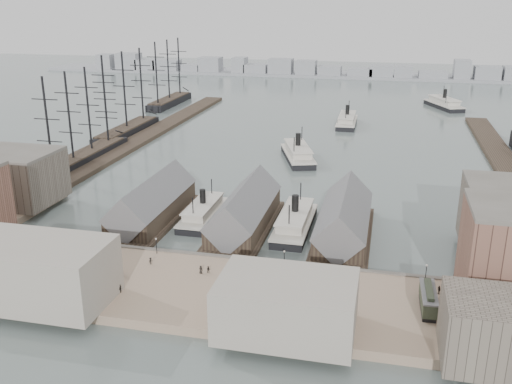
% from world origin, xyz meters
% --- Properties ---
extents(ground, '(900.00, 900.00, 0.00)m').
position_xyz_m(ground, '(0.00, 0.00, 0.00)').
color(ground, '#525F5C').
rests_on(ground, ground).
extents(quay, '(180.00, 30.00, 2.00)m').
position_xyz_m(quay, '(0.00, -20.00, 1.00)').
color(quay, '#8B735E').
rests_on(quay, ground).
extents(seawall, '(180.00, 1.20, 2.30)m').
position_xyz_m(seawall, '(0.00, -5.20, 1.15)').
color(seawall, '#59544C').
rests_on(seawall, ground).
extents(west_wharf, '(10.00, 220.00, 1.60)m').
position_xyz_m(west_wharf, '(-68.00, 100.00, 0.80)').
color(west_wharf, '#2D231C').
rests_on(west_wharf, ground).
extents(east_wharf, '(10.00, 180.00, 1.60)m').
position_xyz_m(east_wharf, '(78.00, 90.00, 0.80)').
color(east_wharf, '#2D231C').
rests_on(east_wharf, ground).
extents(ferry_shed_west, '(14.00, 42.00, 12.60)m').
position_xyz_m(ferry_shed_west, '(-26.00, 16.88, 4.64)').
color(ferry_shed_west, '#2D231C').
rests_on(ferry_shed_west, ground).
extents(ferry_shed_center, '(14.00, 42.00, 12.60)m').
position_xyz_m(ferry_shed_center, '(0.00, 16.88, 4.64)').
color(ferry_shed_center, '#2D231C').
rests_on(ferry_shed_center, ground).
extents(ferry_shed_east, '(14.00, 42.00, 12.60)m').
position_xyz_m(ferry_shed_east, '(26.00, 16.88, 4.64)').
color(ferry_shed_east, '#2D231C').
rests_on(ferry_shed_east, ground).
extents(warehouse_west_back, '(26.00, 20.00, 14.00)m').
position_xyz_m(warehouse_west_back, '(-70.00, 18.00, 9.00)').
color(warehouse_west_back, '#60564C').
rests_on(warehouse_west_back, west_land).
extents(street_bldg_center, '(24.00, 16.00, 10.00)m').
position_xyz_m(street_bldg_center, '(20.00, -32.00, 7.00)').
color(street_bldg_center, gray).
rests_on(street_bldg_center, quay).
extents(street_bldg_west, '(30.00, 16.00, 12.00)m').
position_xyz_m(street_bldg_west, '(-30.00, -32.00, 8.00)').
color(street_bldg_west, gray).
rests_on(street_bldg_west, quay).
extents(street_bldg_east, '(18.00, 14.00, 11.00)m').
position_xyz_m(street_bldg_east, '(55.00, -33.00, 7.50)').
color(street_bldg_east, '#60564C').
rests_on(street_bldg_east, quay).
extents(lamp_post_far_w, '(0.44, 0.44, 3.92)m').
position_xyz_m(lamp_post_far_w, '(-45.00, -7.00, 4.71)').
color(lamp_post_far_w, black).
rests_on(lamp_post_far_w, quay).
extents(lamp_post_near_w, '(0.44, 0.44, 3.92)m').
position_xyz_m(lamp_post_near_w, '(-15.00, -7.00, 4.71)').
color(lamp_post_near_w, black).
rests_on(lamp_post_near_w, quay).
extents(lamp_post_near_e, '(0.44, 0.44, 3.92)m').
position_xyz_m(lamp_post_near_e, '(15.00, -7.00, 4.71)').
color(lamp_post_near_e, black).
rests_on(lamp_post_near_e, quay).
extents(lamp_post_far_e, '(0.44, 0.44, 3.92)m').
position_xyz_m(lamp_post_far_e, '(45.00, -7.00, 4.71)').
color(lamp_post_far_e, black).
rests_on(lamp_post_far_e, quay).
extents(far_shore, '(500.00, 40.00, 15.72)m').
position_xyz_m(far_shore, '(-2.07, 334.14, 3.91)').
color(far_shore, gray).
rests_on(far_shore, ground).
extents(ferry_docked_west, '(7.66, 25.53, 9.12)m').
position_xyz_m(ferry_docked_west, '(-13.00, 21.29, 2.14)').
color(ferry_docked_west, black).
rests_on(ferry_docked_west, ground).
extents(ferry_docked_east, '(8.54, 28.48, 10.17)m').
position_xyz_m(ferry_docked_east, '(13.00, 19.40, 2.38)').
color(ferry_docked_east, black).
rests_on(ferry_docked_east, ground).
extents(ferry_open_near, '(18.15, 31.58, 10.81)m').
position_xyz_m(ferry_open_near, '(2.75, 87.99, 2.53)').
color(ferry_open_near, black).
rests_on(ferry_open_near, ground).
extents(ferry_open_mid, '(9.08, 29.36, 10.45)m').
position_xyz_m(ferry_open_mid, '(15.95, 154.35, 2.45)').
color(ferry_open_mid, black).
rests_on(ferry_open_mid, ground).
extents(ferry_open_far, '(20.98, 32.35, 11.14)m').
position_xyz_m(ferry_open_far, '(65.01, 213.01, 2.61)').
color(ferry_open_far, black).
rests_on(ferry_open_far, ground).
extents(sailing_ship_near, '(8.38, 57.76, 34.47)m').
position_xyz_m(sailing_ship_near, '(-74.21, 65.51, 2.53)').
color(sailing_ship_near, black).
rests_on(sailing_ship_near, ground).
extents(sailing_ship_mid, '(8.93, 51.60, 36.71)m').
position_xyz_m(sailing_ship_mid, '(-78.11, 111.20, 2.63)').
color(sailing_ship_mid, black).
rests_on(sailing_ship_mid, ground).
extents(sailing_ship_far, '(8.86, 49.24, 36.44)m').
position_xyz_m(sailing_ship_far, '(-87.83, 187.94, 2.63)').
color(sailing_ship_far, black).
rests_on(sailing_ship_far, ground).
extents(tram, '(3.11, 10.92, 3.86)m').
position_xyz_m(tram, '(44.83, -18.62, 3.98)').
color(tram, black).
rests_on(tram, quay).
extents(horse_cart_left, '(4.75, 1.73, 1.69)m').
position_xyz_m(horse_cart_left, '(-47.77, -17.11, 2.84)').
color(horse_cart_left, black).
rests_on(horse_cart_left, quay).
extents(horse_cart_center, '(4.81, 3.64, 1.72)m').
position_xyz_m(horse_cart_center, '(-18.76, -19.56, 2.86)').
color(horse_cart_center, black).
rests_on(horse_cart_center, quay).
extents(horse_cart_right, '(4.83, 2.87, 1.60)m').
position_xyz_m(horse_cart_right, '(14.96, -23.82, 2.81)').
color(horse_cart_right, black).
rests_on(horse_cart_right, quay).
extents(pedestrian_1, '(0.83, 0.98, 1.78)m').
position_xyz_m(pedestrian_1, '(-35.69, -21.24, 2.89)').
color(pedestrian_1, black).
rests_on(pedestrian_1, quay).
extents(pedestrian_2, '(0.95, 1.20, 1.64)m').
position_xyz_m(pedestrian_2, '(-14.13, -12.52, 2.82)').
color(pedestrian_2, black).
rests_on(pedestrian_2, quay).
extents(pedestrian_3, '(0.54, 1.06, 1.73)m').
position_xyz_m(pedestrian_3, '(-14.99, -25.87, 2.86)').
color(pedestrian_3, black).
rests_on(pedestrian_3, quay).
extents(pedestrian_4, '(0.98, 0.75, 1.80)m').
position_xyz_m(pedestrian_4, '(-1.87, -14.23, 2.90)').
color(pedestrian_4, black).
rests_on(pedestrian_4, quay).
extents(pedestrian_5, '(0.55, 0.68, 1.69)m').
position_xyz_m(pedestrian_5, '(4.30, -22.98, 2.84)').
color(pedestrian_5, black).
rests_on(pedestrian_5, quay).
extents(pedestrian_6, '(1.04, 1.09, 1.77)m').
position_xyz_m(pedestrian_6, '(22.90, -14.44, 2.88)').
color(pedestrian_6, black).
rests_on(pedestrian_6, quay).
extents(pedestrian_7, '(0.99, 1.29, 1.76)m').
position_xyz_m(pedestrian_7, '(30.01, -22.59, 2.88)').
color(pedestrian_7, black).
rests_on(pedestrian_7, quay).
extents(pedestrian_8, '(0.87, 1.11, 1.75)m').
position_xyz_m(pedestrian_8, '(47.38, -11.81, 2.88)').
color(pedestrian_8, black).
rests_on(pedestrian_8, quay).
extents(pedestrian_9, '(1.05, 1.01, 1.81)m').
position_xyz_m(pedestrian_9, '(52.87, -23.14, 2.91)').
color(pedestrian_9, black).
rests_on(pedestrian_9, quay).
extents(pedestrian_10, '(0.94, 0.83, 1.63)m').
position_xyz_m(pedestrian_10, '(-0.30, -13.75, 2.81)').
color(pedestrian_10, black).
rests_on(pedestrian_10, quay).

